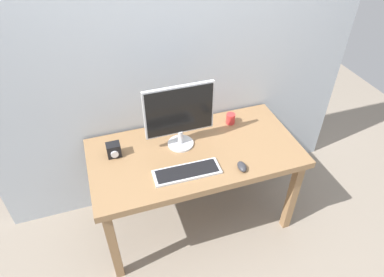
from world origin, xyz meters
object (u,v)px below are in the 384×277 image
object	(u,v)px
desk	(195,159)
mouse	(242,167)
monitor	(180,114)
keyboard_primary	(187,172)
audio_controller	(114,150)
coffee_mug	(231,119)

from	to	relation	value
desk	mouse	bearing A→B (deg)	-48.80
desk	monitor	bearing A→B (deg)	126.06
keyboard_primary	mouse	world-z (taller)	mouse
monitor	audio_controller	xyz separation A→B (m)	(-0.48, 0.02, -0.22)
mouse	desk	bearing A→B (deg)	136.70
audio_controller	coffee_mug	size ratio (longest dim) A/B	1.20
keyboard_primary	audio_controller	world-z (taller)	audio_controller
monitor	audio_controller	size ratio (longest dim) A/B	4.90
mouse	audio_controller	size ratio (longest dim) A/B	0.98
monitor	mouse	size ratio (longest dim) A/B	5.00
keyboard_primary	audio_controller	bearing A→B (deg)	142.78
mouse	monitor	bearing A→B (deg)	135.33
desk	coffee_mug	distance (m)	0.45
desk	coffee_mug	world-z (taller)	coffee_mug
audio_controller	coffee_mug	bearing A→B (deg)	5.70
monitor	coffee_mug	world-z (taller)	monitor
keyboard_primary	desk	bearing A→B (deg)	57.69
mouse	coffee_mug	size ratio (longest dim) A/B	1.17
audio_controller	coffee_mug	xyz separation A→B (m)	(0.93, 0.09, -0.01)
coffee_mug	audio_controller	bearing A→B (deg)	-174.30
desk	keyboard_primary	size ratio (longest dim) A/B	3.32
mouse	audio_controller	bearing A→B (deg)	158.45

